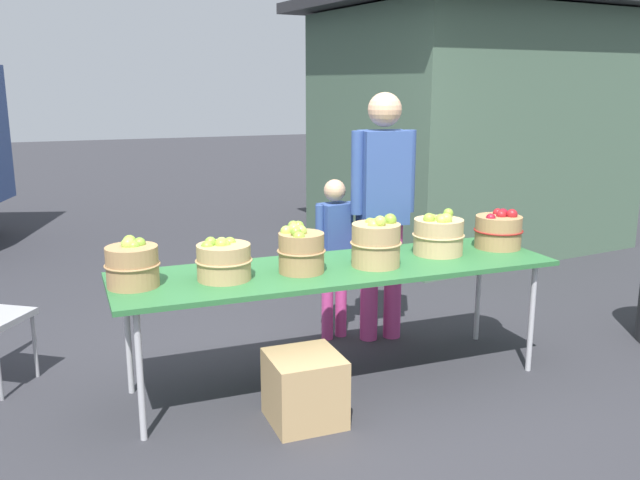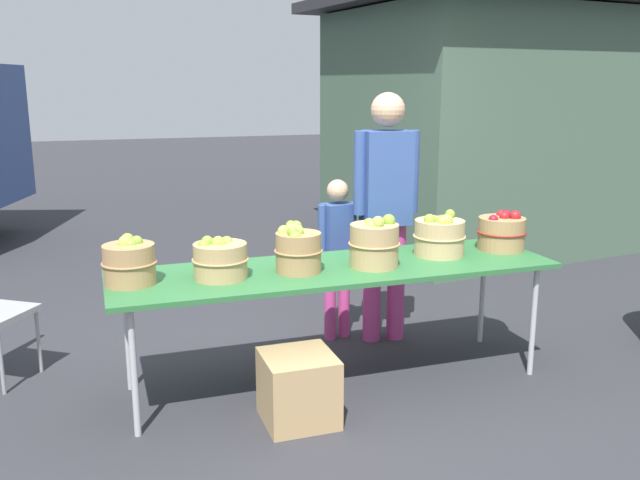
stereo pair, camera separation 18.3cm
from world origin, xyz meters
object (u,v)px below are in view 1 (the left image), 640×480
at_px(vendor_adult, 383,198).
at_px(apple_basket_green_0, 132,265).
at_px(apple_basket_green_1, 223,260).
at_px(apple_basket_green_3, 376,243).
at_px(child_customer, 334,246).
at_px(market_table, 338,272).
at_px(apple_basket_red_0, 499,230).
at_px(apple_basket_green_4, 438,235).
at_px(apple_basket_green_2, 301,250).
at_px(produce_crate, 305,388).

bearing_deg(vendor_adult, apple_basket_green_0, 23.89).
xyz_separation_m(apple_basket_green_1, apple_basket_green_3, (0.93, -0.05, 0.03)).
bearing_deg(vendor_adult, apple_basket_green_3, 67.48).
distance_m(apple_basket_green_0, child_customer, 1.64).
bearing_deg(apple_basket_green_3, market_table, 163.43).
height_order(market_table, apple_basket_green_0, apple_basket_green_0).
bearing_deg(apple_basket_red_0, apple_basket_green_4, -179.08).
xyz_separation_m(apple_basket_green_3, child_customer, (0.05, 0.78, -0.20)).
xyz_separation_m(apple_basket_green_4, vendor_adult, (-0.15, 0.52, 0.17)).
bearing_deg(apple_basket_green_0, child_customer, 24.96).
bearing_deg(vendor_adult, apple_basket_green_1, 31.55).
relative_size(apple_basket_green_2, apple_basket_red_0, 0.89).
xyz_separation_m(market_table, child_customer, (0.27, 0.71, -0.02)).
relative_size(apple_basket_green_2, vendor_adult, 0.16).
height_order(apple_basket_green_0, apple_basket_green_2, apple_basket_green_2).
relative_size(apple_basket_green_0, child_customer, 0.26).
xyz_separation_m(apple_basket_green_4, child_customer, (-0.46, 0.66, -0.18)).
bearing_deg(produce_crate, apple_basket_green_4, 23.13).
relative_size(apple_basket_green_1, apple_basket_green_2, 1.11).
xyz_separation_m(vendor_adult, produce_crate, (-0.95, -0.99, -0.85)).
bearing_deg(vendor_adult, apple_basket_red_0, 146.74).
relative_size(apple_basket_green_3, produce_crate, 0.82).
xyz_separation_m(apple_basket_green_1, apple_basket_green_2, (0.46, -0.01, 0.02)).
bearing_deg(apple_basket_green_3, child_customer, 86.50).
distance_m(apple_basket_green_1, apple_basket_green_2, 0.46).
distance_m(apple_basket_green_1, produce_crate, 0.85).
height_order(apple_basket_green_0, produce_crate, apple_basket_green_0).
distance_m(apple_basket_green_2, produce_crate, 0.80).
relative_size(apple_basket_green_3, vendor_adult, 0.18).
bearing_deg(apple_basket_green_1, child_customer, 36.77).
distance_m(market_table, apple_basket_green_2, 0.30).
height_order(apple_basket_green_1, apple_basket_green_3, apple_basket_green_3).
xyz_separation_m(apple_basket_green_2, apple_basket_red_0, (1.45, 0.10, -0.01)).
distance_m(apple_basket_green_1, apple_basket_green_3, 0.93).
bearing_deg(market_table, apple_basket_red_0, 2.91).
relative_size(apple_basket_green_0, produce_crate, 0.78).
bearing_deg(apple_basket_green_3, apple_basket_green_1, 177.18).
bearing_deg(apple_basket_green_0, apple_basket_red_0, 0.84).
distance_m(market_table, apple_basket_green_1, 0.72).
bearing_deg(apple_basket_green_2, apple_basket_green_0, 176.40).
xyz_separation_m(apple_basket_green_2, apple_basket_green_3, (0.47, -0.03, 0.01)).
relative_size(apple_basket_red_0, child_customer, 0.28).
bearing_deg(apple_basket_green_0, market_table, -1.22).
xyz_separation_m(market_table, produce_crate, (-0.37, -0.41, -0.52)).
relative_size(market_table, vendor_adult, 1.52).
bearing_deg(apple_basket_red_0, produce_crate, -163.11).
relative_size(apple_basket_green_3, apple_basket_green_4, 0.94).
xyz_separation_m(market_table, apple_basket_green_3, (0.22, -0.07, 0.18)).
bearing_deg(vendor_adult, child_customer, -16.44).
relative_size(apple_basket_green_0, apple_basket_red_0, 0.92).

